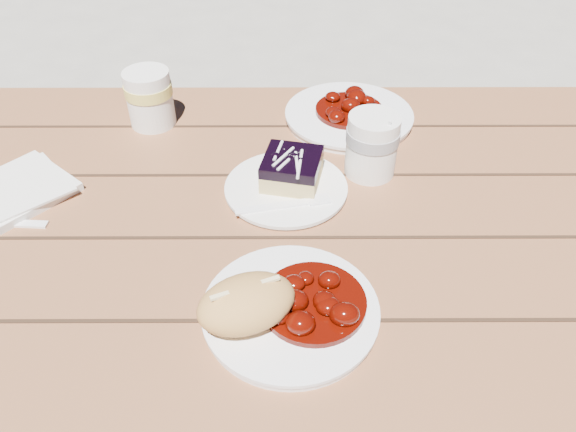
{
  "coord_description": "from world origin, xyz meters",
  "views": [
    {
      "loc": [
        0.03,
        -0.71,
        1.34
      ],
      "look_at": [
        0.03,
        -0.1,
        0.81
      ],
      "focal_mm": 35.0,
      "sensor_mm": 36.0,
      "label": 1
    }
  ],
  "objects_px": {
    "dessert_plate": "(286,189)",
    "blueberry_cake": "(292,169)",
    "picnic_table": "(269,272)",
    "coffee_cup": "(372,145)",
    "second_cup": "(150,98)",
    "main_plate": "(290,312)",
    "second_plate": "(349,116)",
    "bread_roll": "(247,303)"
  },
  "relations": [
    {
      "from": "coffee_cup",
      "to": "second_plate",
      "type": "height_order",
      "value": "coffee_cup"
    },
    {
      "from": "main_plate",
      "to": "bread_roll",
      "type": "relative_size",
      "value": 1.79
    },
    {
      "from": "bread_roll",
      "to": "blueberry_cake",
      "type": "relative_size",
      "value": 1.16
    },
    {
      "from": "main_plate",
      "to": "picnic_table",
      "type": "bearing_deg",
      "value": 99.26
    },
    {
      "from": "main_plate",
      "to": "bread_roll",
      "type": "bearing_deg",
      "value": -160.02
    },
    {
      "from": "coffee_cup",
      "to": "second_cup",
      "type": "xyz_separation_m",
      "value": [
        -0.41,
        0.16,
        0.0
      ]
    },
    {
      "from": "main_plate",
      "to": "bread_roll",
      "type": "distance_m",
      "value": 0.07
    },
    {
      "from": "dessert_plate",
      "to": "blueberry_cake",
      "type": "height_order",
      "value": "blueberry_cake"
    },
    {
      "from": "picnic_table",
      "to": "second_plate",
      "type": "bearing_deg",
      "value": 59.35
    },
    {
      "from": "picnic_table",
      "to": "second_plate",
      "type": "relative_size",
      "value": 8.07
    },
    {
      "from": "picnic_table",
      "to": "coffee_cup",
      "type": "relative_size",
      "value": 18.28
    },
    {
      "from": "picnic_table",
      "to": "second_cup",
      "type": "distance_m",
      "value": 0.4
    },
    {
      "from": "picnic_table",
      "to": "blueberry_cake",
      "type": "xyz_separation_m",
      "value": [
        0.04,
        0.05,
        0.2
      ]
    },
    {
      "from": "blueberry_cake",
      "to": "second_cup",
      "type": "xyz_separation_m",
      "value": [
        -0.27,
        0.2,
        0.02
      ]
    },
    {
      "from": "main_plate",
      "to": "coffee_cup",
      "type": "distance_m",
      "value": 0.36
    },
    {
      "from": "main_plate",
      "to": "coffee_cup",
      "type": "relative_size",
      "value": 2.09
    },
    {
      "from": "dessert_plate",
      "to": "coffee_cup",
      "type": "xyz_separation_m",
      "value": [
        0.15,
        0.06,
        0.05
      ]
    },
    {
      "from": "second_cup",
      "to": "main_plate",
      "type": "bearing_deg",
      "value": -61.16
    },
    {
      "from": "dessert_plate",
      "to": "second_cup",
      "type": "distance_m",
      "value": 0.34
    },
    {
      "from": "dessert_plate",
      "to": "second_plate",
      "type": "distance_m",
      "value": 0.26
    },
    {
      "from": "coffee_cup",
      "to": "second_cup",
      "type": "height_order",
      "value": "same"
    },
    {
      "from": "picnic_table",
      "to": "second_plate",
      "type": "xyz_separation_m",
      "value": [
        0.16,
        0.27,
        0.17
      ]
    },
    {
      "from": "main_plate",
      "to": "coffee_cup",
      "type": "xyz_separation_m",
      "value": [
        0.14,
        0.32,
        0.05
      ]
    },
    {
      "from": "main_plate",
      "to": "second_plate",
      "type": "bearing_deg",
      "value": 76.48
    },
    {
      "from": "picnic_table",
      "to": "second_cup",
      "type": "bearing_deg",
      "value": 132.11
    },
    {
      "from": "picnic_table",
      "to": "coffee_cup",
      "type": "bearing_deg",
      "value": 27.17
    },
    {
      "from": "blueberry_cake",
      "to": "second_cup",
      "type": "height_order",
      "value": "second_cup"
    },
    {
      "from": "second_plate",
      "to": "main_plate",
      "type": "bearing_deg",
      "value": -103.52
    },
    {
      "from": "coffee_cup",
      "to": "second_plate",
      "type": "relative_size",
      "value": 0.44
    },
    {
      "from": "second_plate",
      "to": "picnic_table",
      "type": "bearing_deg",
      "value": -120.65
    },
    {
      "from": "second_cup",
      "to": "dessert_plate",
      "type": "bearing_deg",
      "value": -39.88
    },
    {
      "from": "dessert_plate",
      "to": "coffee_cup",
      "type": "bearing_deg",
      "value": 20.97
    },
    {
      "from": "second_plate",
      "to": "second_cup",
      "type": "height_order",
      "value": "second_cup"
    },
    {
      "from": "bread_roll",
      "to": "second_plate",
      "type": "distance_m",
      "value": 0.55
    },
    {
      "from": "picnic_table",
      "to": "second_plate",
      "type": "distance_m",
      "value": 0.35
    },
    {
      "from": "picnic_table",
      "to": "main_plate",
      "type": "xyz_separation_m",
      "value": [
        0.04,
        -0.23,
        0.17
      ]
    },
    {
      "from": "bread_roll",
      "to": "dessert_plate",
      "type": "bearing_deg",
      "value": 80.25
    },
    {
      "from": "main_plate",
      "to": "dessert_plate",
      "type": "height_order",
      "value": "main_plate"
    },
    {
      "from": "picnic_table",
      "to": "coffee_cup",
      "type": "xyz_separation_m",
      "value": [
        0.18,
        0.09,
        0.22
      ]
    },
    {
      "from": "main_plate",
      "to": "dessert_plate",
      "type": "xyz_separation_m",
      "value": [
        -0.01,
        0.27,
        -0.0
      ]
    },
    {
      "from": "bread_roll",
      "to": "second_plate",
      "type": "bearing_deg",
      "value": 71.35
    },
    {
      "from": "blueberry_cake",
      "to": "second_plate",
      "type": "distance_m",
      "value": 0.25
    }
  ]
}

